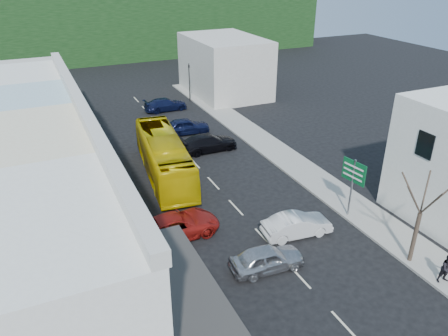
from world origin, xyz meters
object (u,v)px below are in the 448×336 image
car_red (176,226)px  pedestrian_right (448,269)px  car_white (297,225)px  bus (164,158)px  car_silver (267,259)px  traffic_signal (189,83)px  street_tree (420,213)px  direction_sign (351,189)px  pedestrian_left (125,228)px

car_red → pedestrian_right: 15.46m
car_white → car_red: (-6.89, 3.03, 0.00)m
bus → car_silver: bearing=-76.4°
car_red → traffic_signal: 28.33m
street_tree → car_white: bearing=131.5°
car_red → traffic_signal: traffic_signal is taller
car_white → traffic_signal: traffic_signal is taller
pedestrian_right → direction_sign: 7.67m
pedestrian_left → direction_sign: bearing=-98.1°
direction_sign → street_tree: 5.55m
car_silver → pedestrian_right: 9.52m
car_white → traffic_signal: size_ratio=0.97×
car_red → bus: bearing=-15.3°
pedestrian_left → traffic_signal: traffic_signal is taller
pedestrian_left → direction_sign: (14.30, -3.31, 1.11)m
pedestrian_right → street_tree: street_tree is taller
car_white → pedestrian_left: pedestrian_left is taller
car_silver → pedestrian_left: 8.81m
car_silver → street_tree: (7.79, -2.87, 2.59)m
car_silver → car_white: bearing=-53.9°
pedestrian_right → street_tree: (-0.29, 2.16, 2.29)m
direction_sign → traffic_signal: (-0.60, 28.81, 0.17)m
bus → pedestrian_left: 9.16m
bus → car_red: (-1.89, -8.40, -0.85)m
pedestrian_right → pedestrian_left: bearing=157.6°
bus → direction_sign: bearing=-42.9°
pedestrian_left → street_tree: (14.36, -8.73, 2.29)m
car_white → car_red: same height
car_white → traffic_signal: 29.51m
street_tree → direction_sign: bearing=90.6°
pedestrian_left → car_red: bearing=-98.0°
car_white → direction_sign: size_ratio=1.04×
pedestrian_right → direction_sign: (-0.35, 7.58, 1.11)m
pedestrian_left → traffic_signal: bearing=-23.3°
bus → direction_sign: direction_sign is taller
car_silver → pedestrian_left: bearing=51.9°
car_silver → car_red: (-3.54, 5.17, 0.00)m
car_silver → traffic_signal: 32.20m
car_silver → car_white: size_ratio=1.00×
car_silver → car_white: (3.36, 2.14, 0.00)m
pedestrian_right → street_tree: bearing=111.9°
bus → pedestrian_left: bus is taller
car_red → pedestrian_left: size_ratio=2.71×
bus → direction_sign: size_ratio=2.75×
pedestrian_right → car_white: bearing=137.6°
car_white → car_red: bearing=71.6°
car_white → bus: bearing=28.9°
pedestrian_right → car_red: bearing=152.9°
car_silver → car_white: same height
car_white → street_tree: 7.17m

